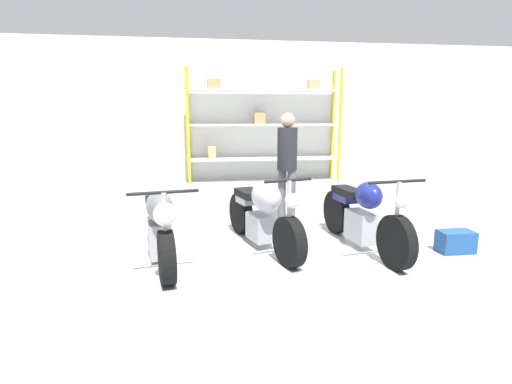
# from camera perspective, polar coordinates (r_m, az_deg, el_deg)

# --- Properties ---
(ground_plane) EXTENTS (30.00, 30.00, 0.00)m
(ground_plane) POSITION_cam_1_polar(r_m,az_deg,el_deg) (5.24, 0.64, -8.38)
(ground_plane) COLOR #B2B7B7
(back_wall) EXTENTS (30.00, 0.08, 3.60)m
(back_wall) POSITION_cam_1_polar(r_m,az_deg,el_deg) (10.71, -4.27, 11.39)
(back_wall) COLOR silver
(back_wall) RESTS_ON ground_plane
(shelving_rack) EXTENTS (3.97, 0.63, 2.87)m
(shelving_rack) POSITION_cam_1_polar(r_m,az_deg,el_deg) (10.45, 0.82, 9.83)
(shelving_rack) COLOR gold
(shelving_rack) RESTS_ON ground_plane
(motorcycle_grey) EXTENTS (0.73, 2.08, 0.98)m
(motorcycle_grey) POSITION_cam_1_polar(r_m,az_deg,el_deg) (4.93, -13.57, -4.71)
(motorcycle_grey) COLOR black
(motorcycle_grey) RESTS_ON ground_plane
(motorcycle_silver) EXTENTS (0.83, 2.04, 1.03)m
(motorcycle_silver) POSITION_cam_1_polar(r_m,az_deg,el_deg) (5.23, 0.91, -3.12)
(motorcycle_silver) COLOR black
(motorcycle_silver) RESTS_ON ground_plane
(motorcycle_blue) EXTENTS (0.72, 2.12, 1.03)m
(motorcycle_blue) POSITION_cam_1_polar(r_m,az_deg,el_deg) (5.40, 14.94, -3.20)
(motorcycle_blue) COLOR black
(motorcycle_blue) RESTS_ON ground_plane
(person_browsing) EXTENTS (0.45, 0.45, 1.76)m
(person_browsing) POSITION_cam_1_polar(r_m,az_deg,el_deg) (6.46, 4.47, 4.83)
(person_browsing) COLOR #595960
(person_browsing) RESTS_ON ground_plane
(toolbox) EXTENTS (0.44, 0.26, 0.28)m
(toolbox) POSITION_cam_1_polar(r_m,az_deg,el_deg) (5.75, 26.61, -6.34)
(toolbox) COLOR #1E4C8C
(toolbox) RESTS_ON ground_plane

